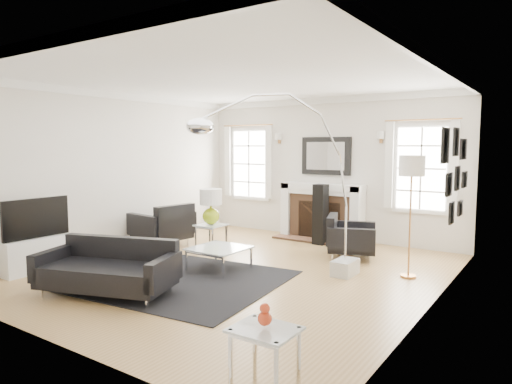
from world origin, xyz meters
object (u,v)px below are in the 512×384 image
Objects in this scene: sofa at (110,270)px; arc_floor_lamp at (275,176)px; coffee_table at (219,249)px; armchair_left at (164,226)px; armchair_right at (349,238)px; fireplace at (321,212)px; gourd_lamp at (211,204)px.

arc_floor_lamp is (1.34, 1.76, 1.14)m from sofa.
armchair_left is at bearing 158.83° from coffee_table.
armchair_left is 2.02m from coffee_table.
armchair_right reaches higher than coffee_table.
armchair_left is 1.00× the size of armchair_right.
arc_floor_lamp reaches higher than sofa.
fireplace is 0.92× the size of sofa.
armchair_left is at bearing -160.70° from armchair_right.
fireplace reaches higher than coffee_table.
fireplace is at bearing 81.25° from sofa.
fireplace is 1.61× the size of armchair_left.
fireplace reaches higher than armchair_right.
sofa is 0.70× the size of arc_floor_lamp.
arc_floor_lamp is (-0.39, -1.70, 1.12)m from armchair_right.
gourd_lamp is (-0.80, 0.78, 0.54)m from coffee_table.
coffee_table is at bearing -94.91° from fireplace.
arc_floor_lamp reaches higher than armchair_left.
arc_floor_lamp is at bearing 8.73° from coffee_table.
armchair_left is 1.71× the size of gourd_lamp.
gourd_lamp is at bearing 135.71° from coffee_table.
coffee_table is at bearing -171.27° from arc_floor_lamp.
fireplace reaches higher than sofa.
arc_floor_lamp is (0.89, 0.14, 1.13)m from coffee_table.
sofa is 2.50m from gourd_lamp.
armchair_left is at bearing -177.11° from gourd_lamp.
sofa is at bearing -58.64° from armchair_left.
coffee_table is 1.25m from gourd_lamp.
armchair_left reaches higher than sofa.
coffee_table is (0.45, 1.62, 0.01)m from sofa.
fireplace is 2.76× the size of gourd_lamp.
gourd_lamp is (-1.05, -2.14, 0.31)m from fireplace.
armchair_right is 1.38× the size of coffee_table.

